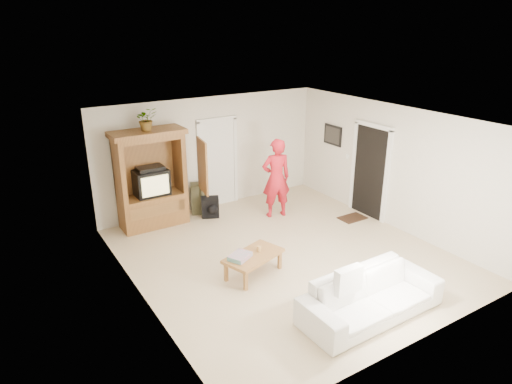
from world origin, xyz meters
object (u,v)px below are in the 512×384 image
Objects in this scene: armoire at (153,185)px; sofa at (371,296)px; man at (276,178)px; coffee_table at (253,257)px.

armoire is 0.93× the size of sofa.
man is 2.70m from coffee_table.
sofa is 1.91× the size of coffee_table.
armoire is 5.15m from sofa.
armoire reaches higher than man.
armoire is at bearing 85.54° from coffee_table.
coffee_table is (-0.87, 1.93, 0.01)m from sofa.
sofa is 2.12m from coffee_table.
man is at bearing 29.26° from coffee_table.
coffee_table is at bearing -76.55° from armoire.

